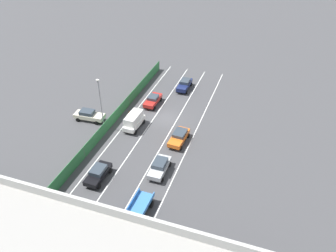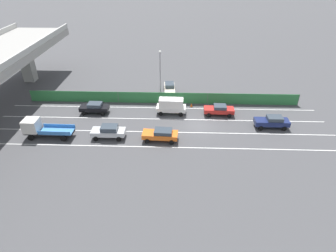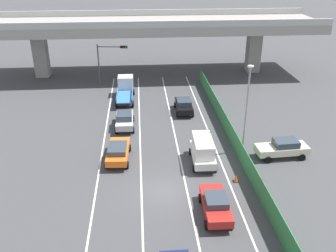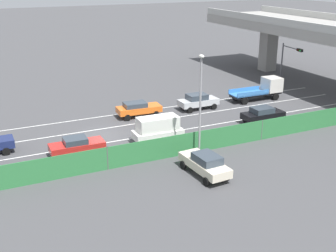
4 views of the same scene
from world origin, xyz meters
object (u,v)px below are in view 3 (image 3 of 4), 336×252
(car_sedan_red, at_px, (216,204))
(car_sedan_silver, at_px, (125,119))
(parked_sedan_cream, at_px, (283,148))
(car_sedan_black, at_px, (184,105))
(street_lamp, at_px, (247,102))
(car_van_white, at_px, (203,150))
(flatbed_truck_blue, at_px, (125,88))
(car_taxi_orange, at_px, (118,151))
(traffic_light, at_px, (109,57))
(traffic_cone, at_px, (236,178))

(car_sedan_red, bearing_deg, car_sedan_silver, 114.17)
(car_sedan_red, distance_m, parked_sedan_cream, 10.75)
(car_sedan_black, distance_m, parked_sedan_cream, 13.41)
(car_sedan_black, relative_size, street_lamp, 0.51)
(car_van_white, height_order, street_lamp, street_lamp)
(flatbed_truck_blue, distance_m, parked_sedan_cream, 21.84)
(car_taxi_orange, bearing_deg, car_sedan_silver, 86.46)
(car_sedan_silver, xyz_separation_m, car_taxi_orange, (-0.42, -6.79, -0.05))
(car_taxi_orange, bearing_deg, car_van_white, -8.62)
(car_sedan_red, bearing_deg, traffic_light, 107.34)
(flatbed_truck_blue, distance_m, traffic_light, 6.26)
(car_sedan_red, bearing_deg, car_van_white, 87.95)
(car_van_white, height_order, car_sedan_silver, car_van_white)
(car_sedan_silver, xyz_separation_m, parked_sedan_cream, (14.37, -7.45, -0.01))
(car_van_white, bearing_deg, car_sedan_red, -92.05)
(car_sedan_black, relative_size, traffic_light, 0.75)
(street_lamp, xyz_separation_m, traffic_cone, (-1.87, -4.95, -4.65))
(car_sedan_black, relative_size, traffic_cone, 6.90)
(car_van_white, bearing_deg, car_sedan_silver, 131.47)
(car_sedan_red, relative_size, flatbed_truck_blue, 0.70)
(car_taxi_orange, distance_m, street_lamp, 12.23)
(flatbed_truck_blue, xyz_separation_m, traffic_cone, (9.32, -19.95, -1.00))
(car_sedan_silver, bearing_deg, car_van_white, -48.53)
(car_sedan_red, bearing_deg, car_sedan_black, 90.10)
(car_taxi_orange, distance_m, car_sedan_black, 12.57)
(car_van_white, height_order, flatbed_truck_blue, flatbed_truck_blue)
(car_sedan_silver, xyz_separation_m, flatbed_truck_blue, (-0.10, 8.91, 0.35))
(car_sedan_silver, xyz_separation_m, car_sedan_red, (6.74, -15.02, -0.07))
(car_sedan_black, xyz_separation_m, flatbed_truck_blue, (-6.81, 5.35, 0.38))
(flatbed_truck_blue, distance_m, street_lamp, 19.07)
(car_sedan_silver, bearing_deg, parked_sedan_cream, -27.41)
(car_taxi_orange, height_order, parked_sedan_cream, parked_sedan_cream)
(car_sedan_silver, relative_size, parked_sedan_cream, 0.91)
(car_sedan_silver, relative_size, traffic_cone, 7.06)
(traffic_light, xyz_separation_m, street_lamp, (13.44, -20.16, 0.92))
(parked_sedan_cream, bearing_deg, car_sedan_red, -135.21)
(flatbed_truck_blue, distance_m, traffic_cone, 22.04)
(car_sedan_silver, xyz_separation_m, traffic_cone, (9.23, -11.04, -0.65))
(car_sedan_black, height_order, flatbed_truck_blue, flatbed_truck_blue)
(car_sedan_red, xyz_separation_m, traffic_light, (-9.08, 29.09, 3.15))
(car_sedan_red, bearing_deg, traffic_cone, 58.03)
(car_sedan_silver, distance_m, flatbed_truck_blue, 8.92)
(car_van_white, distance_m, traffic_cone, 3.97)
(car_van_white, relative_size, traffic_light, 0.78)
(car_taxi_orange, bearing_deg, parked_sedan_cream, -2.56)
(traffic_cone, bearing_deg, car_sedan_black, 99.79)
(car_sedan_silver, bearing_deg, car_taxi_orange, -93.54)
(car_sedan_silver, bearing_deg, car_sedan_red, -65.83)
(car_taxi_orange, xyz_separation_m, flatbed_truck_blue, (0.32, 15.70, 0.40))
(street_lamp, bearing_deg, traffic_light, 123.69)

